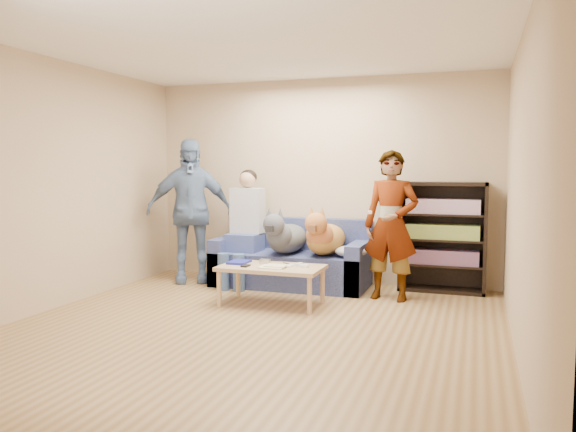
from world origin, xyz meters
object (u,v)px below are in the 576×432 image
(camera_silver, at_px, (265,261))
(person_seated, at_px, (245,223))
(coffee_table, at_px, (271,270))
(person_standing_right, at_px, (391,225))
(dog_gray, at_px, (285,237))
(dog_tan, at_px, (324,237))
(person_standing_left, at_px, (189,211))
(sofa, at_px, (292,263))
(bookshelf, at_px, (442,235))
(notebook_blue, at_px, (239,262))

(camera_silver, distance_m, person_seated, 1.03)
(coffee_table, bearing_deg, person_standing_right, 29.20)
(dog_gray, distance_m, dog_tan, 0.48)
(person_standing_left, relative_size, camera_silver, 16.68)
(person_seated, bearing_deg, sofa, 12.18)
(person_standing_right, bearing_deg, bookshelf, 57.38)
(person_standing_right, height_order, person_standing_left, person_standing_left)
(coffee_table, distance_m, bookshelf, 2.14)
(sofa, bearing_deg, person_standing_left, -170.39)
(coffee_table, height_order, bookshelf, bookshelf)
(person_standing_right, relative_size, person_seated, 1.13)
(person_standing_left, relative_size, dog_gray, 1.47)
(dog_tan, xyz_separation_m, bookshelf, (1.34, 0.40, 0.04))
(dog_tan, bearing_deg, dog_gray, -174.45)
(person_standing_left, bearing_deg, coffee_table, -57.76)
(person_seated, distance_m, bookshelf, 2.42)
(person_standing_left, xyz_separation_m, dog_tan, (1.77, 0.05, -0.27))
(sofa, height_order, bookshelf, bookshelf)
(person_standing_right, bearing_deg, coffee_table, -143.29)
(sofa, height_order, dog_gray, dog_gray)
(dog_gray, relative_size, coffee_table, 1.13)
(notebook_blue, bearing_deg, dog_gray, 70.47)
(person_standing_left, bearing_deg, sofa, -18.38)
(dog_gray, bearing_deg, coffee_table, -81.22)
(dog_gray, bearing_deg, dog_tan, 5.55)
(person_standing_right, bearing_deg, camera_silver, -149.99)
(camera_silver, relative_size, dog_tan, 0.09)
(person_standing_right, xyz_separation_m, person_seated, (-1.87, 0.25, -0.06))
(camera_silver, height_order, bookshelf, bookshelf)
(person_standing_right, relative_size, dog_gray, 1.33)
(dog_gray, xyz_separation_m, coffee_table, (0.13, -0.82, -0.26))
(person_standing_left, distance_m, notebook_blue, 1.36)
(sofa, distance_m, coffee_table, 1.05)
(person_standing_right, xyz_separation_m, sofa, (-1.28, 0.38, -0.55))
(notebook_blue, relative_size, bookshelf, 0.20)
(bookshelf, bearing_deg, dog_gray, -166.12)
(notebook_blue, distance_m, sofa, 1.04)
(camera_silver, distance_m, sofa, 0.93)
(dog_tan, bearing_deg, notebook_blue, -132.61)
(person_standing_left, xyz_separation_m, notebook_blue, (1.02, -0.76, -0.48))
(dog_gray, height_order, coffee_table, dog_gray)
(camera_silver, height_order, dog_gray, dog_gray)
(sofa, distance_m, dog_tan, 0.61)
(person_standing_right, height_order, bookshelf, person_standing_right)
(notebook_blue, bearing_deg, coffee_table, -7.13)
(dog_gray, distance_m, bookshelf, 1.87)
(person_standing_right, relative_size, bookshelf, 1.28)
(person_standing_left, bearing_deg, camera_silver, -56.03)
(notebook_blue, height_order, sofa, sofa)
(person_standing_left, xyz_separation_m, bookshelf, (3.11, 0.46, -0.24))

